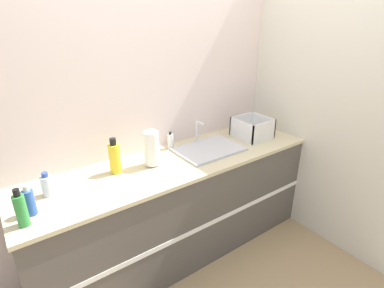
% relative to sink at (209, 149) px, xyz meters
% --- Properties ---
extents(ground_plane, '(12.00, 12.00, 0.00)m').
position_rel_sink_xyz_m(ground_plane, '(-0.33, -0.32, -0.91)').
color(ground_plane, tan).
extents(wall_back, '(4.80, 0.06, 2.60)m').
position_rel_sink_xyz_m(wall_back, '(-0.33, 0.35, 0.39)').
color(wall_back, silver).
rests_on(wall_back, ground_plane).
extents(wall_right, '(0.06, 2.64, 2.60)m').
position_rel_sink_xyz_m(wall_right, '(0.90, -0.00, 0.39)').
color(wall_right, beige).
rests_on(wall_right, ground_plane).
extents(counter_cabinet, '(2.43, 0.66, 0.89)m').
position_rel_sink_xyz_m(counter_cabinet, '(-0.33, -0.00, -0.46)').
color(counter_cabinet, '#514C47').
rests_on(counter_cabinet, ground_plane).
extents(sink, '(0.55, 0.39, 0.22)m').
position_rel_sink_xyz_m(sink, '(0.00, 0.00, 0.00)').
color(sink, silver).
rests_on(sink, counter_cabinet).
extents(paper_towel_roll, '(0.11, 0.11, 0.28)m').
position_rel_sink_xyz_m(paper_towel_roll, '(-0.53, 0.04, 0.13)').
color(paper_towel_roll, '#4C4C51').
rests_on(paper_towel_roll, counter_cabinet).
extents(dish_rack, '(0.30, 0.30, 0.19)m').
position_rel_sink_xyz_m(dish_rack, '(0.51, -0.01, 0.06)').
color(dish_rack, white).
rests_on(dish_rack, counter_cabinet).
extents(bottle_blue, '(0.06, 0.06, 0.19)m').
position_rel_sink_xyz_m(bottle_blue, '(-1.39, -0.10, 0.07)').
color(bottle_blue, '#2D56B7').
rests_on(bottle_blue, counter_cabinet).
extents(bottle_green, '(0.06, 0.06, 0.23)m').
position_rel_sink_xyz_m(bottle_green, '(-1.44, -0.19, 0.09)').
color(bottle_green, '#2D8C3D').
rests_on(bottle_green, counter_cabinet).
extents(bottle_clear, '(0.07, 0.07, 0.16)m').
position_rel_sink_xyz_m(bottle_clear, '(-1.27, 0.06, 0.06)').
color(bottle_clear, silver).
rests_on(bottle_clear, counter_cabinet).
extents(bottle_yellow, '(0.08, 0.08, 0.27)m').
position_rel_sink_xyz_m(bottle_yellow, '(-0.80, 0.09, 0.10)').
color(bottle_yellow, yellow).
rests_on(bottle_yellow, counter_cabinet).
extents(soap_dispenser, '(0.05, 0.05, 0.15)m').
position_rel_sink_xyz_m(soap_dispenser, '(-0.24, 0.22, 0.05)').
color(soap_dispenser, silver).
rests_on(soap_dispenser, counter_cabinet).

